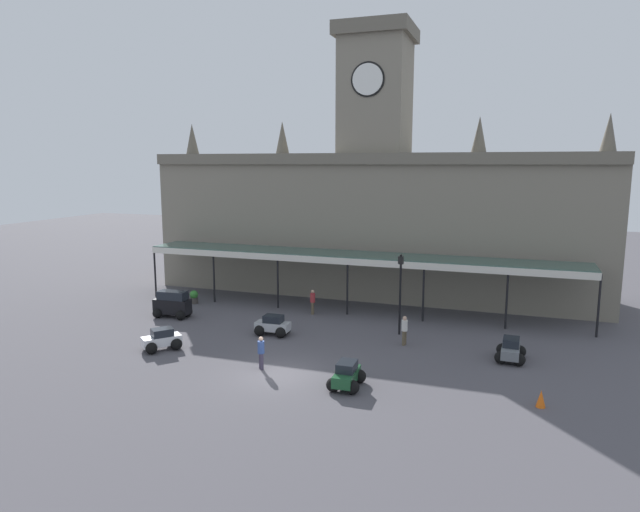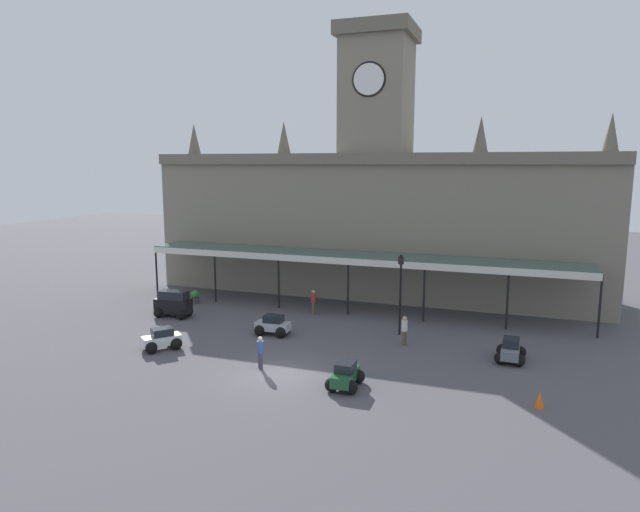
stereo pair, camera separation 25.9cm
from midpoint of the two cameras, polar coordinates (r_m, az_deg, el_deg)
The scene contains 14 objects.
ground_plane at distance 27.77m, azimuth -4.50°, elevation -11.92°, with size 140.00×140.00×0.00m, color #4E4C52.
station_building at distance 43.73m, azimuth 5.34°, elevation 4.38°, with size 34.03×7.15×20.13m.
entrance_canopy at distance 38.49m, azimuth 3.17°, elevation -0.04°, with size 30.70×3.26×3.93m.
car_grey_sedan at distance 30.93m, azimuth 18.63°, elevation -9.16°, with size 1.56×2.08×1.19m.
car_silver_sedan at distance 33.67m, azimuth -5.05°, elevation -7.17°, with size 2.09×1.58×1.19m.
car_white_sedan at distance 32.17m, azimuth -16.05°, elevation -8.30°, with size 2.18×2.24×1.19m.
car_black_van at distance 38.49m, azimuth -14.99°, elevation -4.87°, with size 2.46×1.70×1.77m.
car_green_sedan at distance 26.07m, azimuth 2.44°, elevation -12.17°, with size 1.56×2.08×1.19m.
pedestrian_crossing_forecourt at distance 28.20m, azimuth -6.29°, elevation -9.65°, with size 0.34×0.34×1.67m.
pedestrian_beside_cars at distance 37.90m, azimuth -0.95°, elevation -4.60°, with size 0.34×0.39×1.67m.
pedestrian_near_entrance at distance 31.93m, azimuth 8.38°, elevation -7.40°, with size 0.34×0.39×1.67m.
victorian_lamppost at distance 33.30m, azimuth 7.97°, elevation -2.94°, with size 0.30×0.30×4.85m.
traffic_cone at distance 25.81m, azimuth 21.32°, elevation -13.38°, with size 0.40×0.40×0.74m, color orange.
planter_near_kerb at distance 41.89m, azimuth -12.89°, elevation -4.07°, with size 0.60×0.60×0.96m.
Camera 1 is at (10.44, -23.66, 10.10)m, focal length 31.40 mm.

